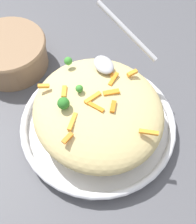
{
  "coord_description": "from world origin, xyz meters",
  "views": [
    {
      "loc": [
        0.32,
        -0.18,
        0.64
      ],
      "look_at": [
        0.0,
        0.0,
        0.08
      ],
      "focal_mm": 49.14,
      "sensor_mm": 36.0,
      "label": 1
    }
  ],
  "objects": [
    {
      "name": "carrot_piece_7",
      "position": [
        0.11,
        0.05,
        0.12
      ],
      "size": [
        0.03,
        0.03,
        0.01
      ],
      "primitive_type": "cube",
      "rotation": [
        0.0,
        0.0,
        0.89
      ],
      "color": "orange",
      "rests_on": "pasta_mound"
    },
    {
      "name": "broccoli_floret_0",
      "position": [
        -0.04,
        -0.02,
        0.13
      ],
      "size": [
        0.02,
        0.02,
        0.02
      ],
      "color": "#377928",
      "rests_on": "pasta_mound"
    },
    {
      "name": "carrot_piece_5",
      "position": [
        0.03,
        0.02,
        0.13
      ],
      "size": [
        0.03,
        0.03,
        0.01
      ],
      "primitive_type": "cube",
      "rotation": [
        0.0,
        0.0,
        5.57
      ],
      "color": "orange",
      "rests_on": "pasta_mound"
    },
    {
      "name": "companion_bowl",
      "position": [
        -0.29,
        -0.1,
        0.05
      ],
      "size": [
        0.2,
        0.2,
        0.08
      ],
      "color": "#8C6B4C",
      "rests_on": "ground_plane"
    },
    {
      "name": "carrot_piece_6",
      "position": [
        0.01,
        -0.02,
        0.13
      ],
      "size": [
        0.04,
        0.03,
        0.01
      ],
      "primitive_type": "cube",
      "rotation": [
        0.0,
        0.0,
        3.62
      ],
      "color": "orange",
      "rests_on": "pasta_mound"
    },
    {
      "name": "ground_plane",
      "position": [
        0.0,
        0.0,
        0.0
      ],
      "size": [
        2.4,
        2.4,
        0.0
      ],
      "primitive_type": "plane",
      "color": "#4C4C51"
    },
    {
      "name": "carrot_piece_9",
      "position": [
        -0.09,
        -0.08,
        0.12
      ],
      "size": [
        0.02,
        0.02,
        0.01
      ],
      "primitive_type": "cube",
      "rotation": [
        0.0,
        0.0,
        1.06
      ],
      "color": "orange",
      "rests_on": "pasta_mound"
    },
    {
      "name": "carrot_piece_4",
      "position": [
        -0.03,
        0.1,
        0.12
      ],
      "size": [
        0.01,
        0.02,
        0.01
      ],
      "primitive_type": "cube",
      "rotation": [
        0.0,
        0.0,
        1.6
      ],
      "color": "orange",
      "rests_on": "pasta_mound"
    },
    {
      "name": "carrot_piece_8",
      "position": [
        0.05,
        -0.09,
        0.12
      ],
      "size": [
        0.02,
        0.03,
        0.01
      ],
      "primitive_type": "cube",
      "rotation": [
        0.0,
        0.0,
        1.96
      ],
      "color": "orange",
      "rests_on": "pasta_mound"
    },
    {
      "name": "carrot_piece_11",
      "position": [
        0.02,
        -0.07,
        0.12
      ],
      "size": [
        0.03,
        0.03,
        0.01
      ],
      "primitive_type": "cube",
      "rotation": [
        0.0,
        0.0,
        5.47
      ],
      "color": "orange",
      "rests_on": "pasta_mound"
    },
    {
      "name": "serving_bowl",
      "position": [
        0.0,
        0.0,
        0.02
      ],
      "size": [
        0.36,
        0.36,
        0.04
      ],
      "color": "silver",
      "rests_on": "ground_plane"
    },
    {
      "name": "carrot_piece_2",
      "position": [
        -0.03,
        0.06,
        0.12
      ],
      "size": [
        0.03,
        0.04,
        0.01
      ],
      "primitive_type": "cube",
      "rotation": [
        0.0,
        0.0,
        2.15
      ],
      "color": "orange",
      "rests_on": "pasta_mound"
    },
    {
      "name": "carrot_piece_0",
      "position": [
        0.0,
        0.03,
        0.13
      ],
      "size": [
        0.02,
        0.04,
        0.01
      ],
      "primitive_type": "cube",
      "rotation": [
        0.0,
        0.0,
        4.41
      ],
      "color": "orange",
      "rests_on": "pasta_mound"
    },
    {
      "name": "broccoli_floret_2",
      "position": [
        -0.12,
        -0.01,
        0.13
      ],
      "size": [
        0.02,
        0.02,
        0.02
      ],
      "color": "#377928",
      "rests_on": "pasta_mound"
    },
    {
      "name": "serving_spoon",
      "position": [
        -0.08,
        0.09,
        0.14
      ],
      "size": [
        0.16,
        0.13,
        0.09
      ],
      "color": "#B7B7BC",
      "rests_on": "pasta_mound"
    },
    {
      "name": "carrot_piece_3",
      "position": [
        -0.01,
        -0.01,
        0.13
      ],
      "size": [
        0.01,
        0.04,
        0.01
      ],
      "primitive_type": "cube",
      "rotation": [
        0.0,
        0.0,
        1.73
      ],
      "color": "orange",
      "rests_on": "pasta_mound"
    },
    {
      "name": "broccoli_floret_1",
      "position": [
        -0.02,
        -0.07,
        0.13
      ],
      "size": [
        0.03,
        0.03,
        0.03
      ],
      "color": "#296820",
      "rests_on": "pasta_mound"
    },
    {
      "name": "pasta_mound",
      "position": [
        0.0,
        0.0,
        0.08
      ],
      "size": [
        0.3,
        0.28,
        0.09
      ],
      "primitive_type": "ellipsoid",
      "color": "#D1BA7A",
      "rests_on": "serving_bowl"
    },
    {
      "name": "carrot_piece_10",
      "position": [
        -0.05,
        -0.05,
        0.12
      ],
      "size": [
        0.03,
        0.02,
        0.01
      ],
      "primitive_type": "cube",
      "rotation": [
        0.0,
        0.0,
        2.59
      ],
      "color": "orange",
      "rests_on": "pasta_mound"
    },
    {
      "name": "carrot_piece_1",
      "position": [
        -0.05,
        0.06,
        0.12
      ],
      "size": [
        0.04,
        0.02,
        0.01
      ],
      "primitive_type": "cube",
      "rotation": [
        0.0,
        0.0,
        5.89
      ],
      "color": "orange",
      "rests_on": "pasta_mound"
    }
  ]
}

